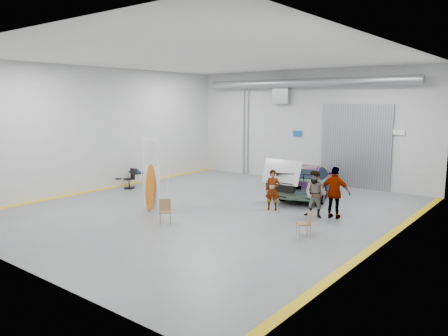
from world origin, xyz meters
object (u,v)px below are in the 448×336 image
Objects in this scene: surfboard_display at (151,181)px; shop_stool at (119,185)px; folding_chair_far at (304,229)px; work_table at (135,172)px; folding_chair_near at (165,217)px; person_b at (316,194)px; sedan_car at (308,180)px; person_c at (335,193)px; office_chair at (130,180)px; person_a at (273,190)px.

surfboard_display is 4.67× the size of shop_stool.
work_table reaches higher than folding_chair_far.
person_b is at bearing 2.23° from folding_chair_near.
folding_chair_far is (2.82, -5.73, -0.47)m from sedan_car.
person_c is 7.08m from surfboard_display.
person_c is 1.56× the size of work_table.
surfboard_display is (-3.45, -6.57, 0.52)m from sedan_car.
work_table reaches higher than folding_chair_near.
surfboard_display reaches higher than folding_chair_near.
person_c is 2.94× the size of shop_stool.
sedan_car reaches higher than office_chair.
person_b is 6.38m from surfboard_display.
office_chair is at bearing -61.90° from work_table.
shop_stool is at bearing 16.25° from sedan_car.
sedan_car is 7.44m from surfboard_display.
surfboard_display is 2.13m from folding_chair_near.
person_a is (0.13, -3.31, 0.08)m from sedan_car.
office_chair is at bearing -0.64° from person_c.
surfboard_display is (-3.59, -3.26, 0.44)m from person_a.
person_a reaches higher than folding_chair_far.
folding_chair_near is 1.01× the size of folding_chair_far.
person_c is (2.50, 0.34, 0.16)m from person_a.
person_c is at bearing -0.17° from folding_chair_near.
folding_chair_far is at bearing -25.18° from folding_chair_near.
folding_chair_near is (1.68, -0.85, -0.99)m from surfboard_display.
person_b is 5.64m from folding_chair_near.
person_a is 1.87m from person_b.
surfboard_display is 6.41m from folding_chair_far.
folding_chair_far is 0.69× the size of work_table.
surfboard_display is 5.14m from office_chair.
person_b reaches higher than person_a.
work_table is 1.27× the size of office_chair.
person_b is 9.71m from shop_stool.
surfboard_display is 2.48× the size of work_table.
folding_chair_near is (-4.41, -4.45, -0.71)m from person_c.
shop_stool is (-5.78, 2.52, 0.06)m from folding_chair_near.
sedan_car is 5.84× the size of folding_chair_near.
work_table is (-0.61, 1.56, 0.38)m from shop_stool.
shop_stool is (-7.56, -4.91, -0.41)m from sedan_car.
person_c reaches higher than person_a.
person_c is 2.25× the size of folding_chair_near.
folding_chair_far is 0.87× the size of office_chair.
folding_chair_far is 11.26m from work_table.
person_b reaches higher than shop_stool.
person_a is 1.88× the size of folding_chair_near.
surfboard_display is (-6.09, -3.60, 0.28)m from person_c.
sedan_car is at bearing 22.26° from work_table.
person_a is at bearing 11.74° from shop_stool.
work_table is at bearing 111.45° from shop_stool.
person_c is at bearing 18.78° from office_chair.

